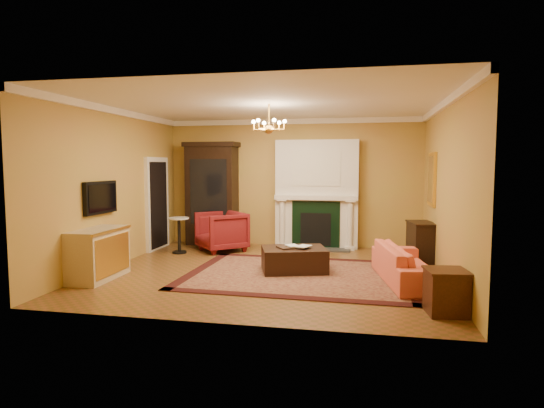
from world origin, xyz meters
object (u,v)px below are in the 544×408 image
(wingback_armchair, at_px, (221,229))
(china_cabinet, at_px, (212,196))
(end_table, at_px, (446,293))
(pedestal_table, at_px, (179,232))
(console_table, at_px, (421,244))
(leather_ottoman, at_px, (294,259))
(commode, at_px, (98,254))
(coral_sofa, at_px, (409,258))

(wingback_armchair, bearing_deg, china_cabinet, 170.36)
(end_table, bearing_deg, pedestal_table, 147.78)
(china_cabinet, bearing_deg, pedestal_table, -104.67)
(end_table, height_order, console_table, console_table)
(console_table, height_order, leather_ottoman, console_table)
(commode, xyz_separation_m, console_table, (5.51, 2.31, -0.03))
(china_cabinet, distance_m, console_table, 4.92)
(wingback_armchair, distance_m, end_table, 5.50)
(wingback_armchair, bearing_deg, leather_ottoman, 7.42)
(china_cabinet, height_order, leather_ottoman, china_cabinet)
(china_cabinet, relative_size, wingback_armchair, 2.43)
(pedestal_table, xyz_separation_m, console_table, (5.05, -0.07, -0.06))
(pedestal_table, relative_size, commode, 0.68)
(china_cabinet, xyz_separation_m, pedestal_table, (-0.36, -1.18, -0.72))
(end_table, relative_size, console_table, 0.70)
(pedestal_table, distance_m, commode, 2.43)
(coral_sofa, distance_m, end_table, 1.59)
(end_table, height_order, leather_ottoman, end_table)
(coral_sofa, height_order, console_table, coral_sofa)
(pedestal_table, bearing_deg, commode, -100.86)
(leather_ottoman, bearing_deg, commode, -176.39)
(china_cabinet, height_order, commode, china_cabinet)
(commode, xyz_separation_m, leather_ottoman, (3.17, 1.17, -0.20))
(china_cabinet, bearing_deg, console_table, -12.63)
(coral_sofa, bearing_deg, console_table, -23.85)
(china_cabinet, relative_size, pedestal_table, 3.00)
(pedestal_table, distance_m, leather_ottoman, 2.98)
(china_cabinet, distance_m, coral_sofa, 5.18)
(china_cabinet, distance_m, wingback_armchair, 1.12)
(commode, bearing_deg, coral_sofa, 8.40)
(wingback_armchair, relative_size, end_table, 1.75)
(china_cabinet, relative_size, commode, 2.05)
(end_table, distance_m, console_table, 3.08)
(leather_ottoman, bearing_deg, china_cabinet, 117.90)
(coral_sofa, relative_size, console_table, 2.61)
(china_cabinet, xyz_separation_m, end_table, (4.63, -4.33, -0.90))
(wingback_armchair, xyz_separation_m, commode, (-1.28, -2.82, -0.06))
(china_cabinet, bearing_deg, commode, -100.59)
(pedestal_table, bearing_deg, console_table, -0.82)
(wingback_armchair, distance_m, coral_sofa, 4.35)
(console_table, distance_m, leather_ottoman, 2.61)
(china_cabinet, distance_m, commode, 3.73)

